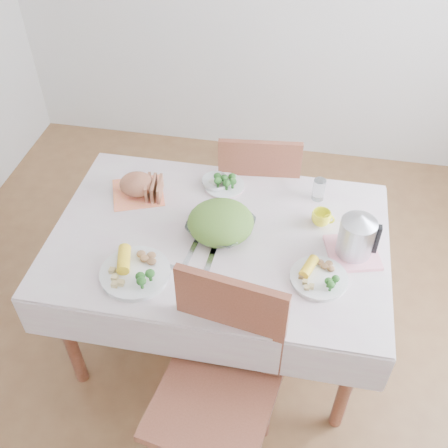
% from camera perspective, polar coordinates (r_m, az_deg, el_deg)
% --- Properties ---
extents(floor, '(3.60, 3.60, 0.00)m').
position_cam_1_polar(floor, '(2.94, -0.46, -11.84)').
color(floor, brown).
rests_on(floor, ground).
extents(dining_table, '(1.40, 0.90, 0.75)m').
position_cam_1_polar(dining_table, '(2.64, -0.51, -7.23)').
color(dining_table, brown).
rests_on(dining_table, floor).
extents(tablecloth, '(1.50, 1.00, 0.01)m').
position_cam_1_polar(tablecloth, '(2.36, -0.57, -1.39)').
color(tablecloth, beige).
rests_on(tablecloth, dining_table).
extents(chair_near, '(0.52, 0.52, 1.01)m').
position_cam_1_polar(chair_near, '(2.20, -1.25, -19.35)').
color(chair_near, brown).
rests_on(chair_near, floor).
extents(chair_far, '(0.48, 0.48, 0.96)m').
position_cam_1_polar(chair_far, '(3.03, 3.68, 3.28)').
color(chair_far, brown).
rests_on(chair_far, floor).
extents(salad_bowl, '(0.36, 0.36, 0.07)m').
position_cam_1_polar(salad_bowl, '(2.34, -0.36, -0.35)').
color(salad_bowl, white).
rests_on(salad_bowl, tablecloth).
extents(dinner_plate_left, '(0.32, 0.32, 0.02)m').
position_cam_1_polar(dinner_plate_left, '(2.22, -9.62, -5.33)').
color(dinner_plate_left, white).
rests_on(dinner_plate_left, tablecloth).
extents(dinner_plate_right, '(0.34, 0.34, 0.02)m').
position_cam_1_polar(dinner_plate_right, '(2.20, 10.27, -5.83)').
color(dinner_plate_right, white).
rests_on(dinner_plate_right, tablecloth).
extents(broccoli_plate, '(0.24, 0.24, 0.02)m').
position_cam_1_polar(broccoli_plate, '(2.60, 0.03, 4.20)').
color(broccoli_plate, beige).
rests_on(broccoli_plate, tablecloth).
extents(napkin, '(0.31, 0.31, 0.00)m').
position_cam_1_polar(napkin, '(2.60, -9.33, 3.40)').
color(napkin, '#FF8556').
rests_on(napkin, tablecloth).
extents(bread_loaf, '(0.19, 0.18, 0.10)m').
position_cam_1_polar(bread_loaf, '(2.57, -9.47, 4.36)').
color(bread_loaf, brown).
rests_on(bread_loaf, napkin).
extents(fruit_bowl, '(0.15, 0.15, 0.04)m').
position_cam_1_polar(fruit_bowl, '(2.60, -0.93, 4.51)').
color(fruit_bowl, white).
rests_on(fruit_bowl, tablecloth).
extents(yellow_mug, '(0.11, 0.11, 0.07)m').
position_cam_1_polar(yellow_mug, '(2.43, 10.53, 0.66)').
color(yellow_mug, '#FEFA28').
rests_on(yellow_mug, tablecloth).
extents(glass_tumbler, '(0.07, 0.07, 0.11)m').
position_cam_1_polar(glass_tumbler, '(2.54, 10.30, 3.87)').
color(glass_tumbler, white).
rests_on(glass_tumbler, tablecloth).
extents(pink_tray, '(0.26, 0.26, 0.02)m').
position_cam_1_polar(pink_tray, '(2.34, 13.79, -3.03)').
color(pink_tray, pink).
rests_on(pink_tray, tablecloth).
extents(electric_kettle, '(0.18, 0.18, 0.21)m').
position_cam_1_polar(electric_kettle, '(2.26, 14.26, -1.07)').
color(electric_kettle, '#B2B5BA').
rests_on(electric_kettle, pink_tray).
extents(fork_left, '(0.04, 0.19, 0.00)m').
position_cam_1_polar(fork_left, '(2.28, -3.64, -3.15)').
color(fork_left, silver).
rests_on(fork_left, tablecloth).
extents(fork_right, '(0.03, 0.20, 0.00)m').
position_cam_1_polar(fork_right, '(2.23, -1.74, -4.59)').
color(fork_right, silver).
rests_on(fork_right, tablecloth).
extents(knife, '(0.21, 0.04, 0.00)m').
position_cam_1_polar(knife, '(2.22, -4.42, -5.01)').
color(knife, silver).
rests_on(knife, tablecloth).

